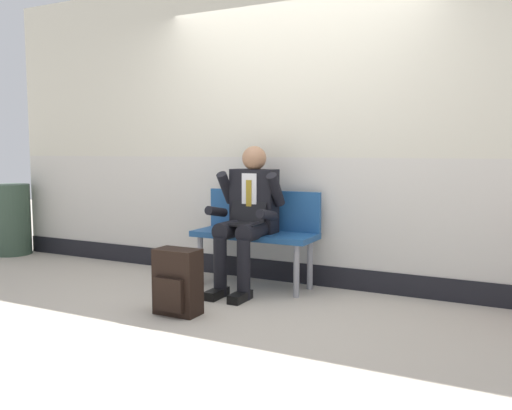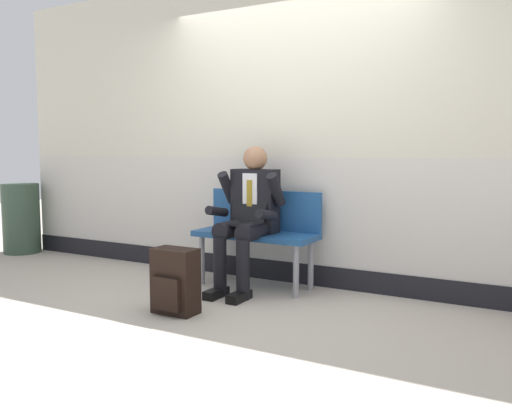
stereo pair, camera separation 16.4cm
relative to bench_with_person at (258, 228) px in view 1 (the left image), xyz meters
The scene contains 6 objects.
ground_plane 0.76m from the bench_with_person, 64.80° to the right, with size 18.00×18.00×0.00m, color #B2A899.
station_wall 0.96m from the bench_with_person, 50.05° to the left, with size 6.72×0.14×2.81m.
bench_with_person is the anchor object (origin of this frame).
person_seated 0.24m from the bench_with_person, 90.00° to the right, with size 0.57×0.70×1.24m.
backpack 1.07m from the bench_with_person, 97.62° to the right, with size 0.33×0.23×0.48m.
trash_bin 3.18m from the bench_with_person, behind, with size 0.42×0.42×0.81m, color #334738.
Camera 1 is at (1.88, -3.67, 1.20)m, focal length 37.51 mm.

